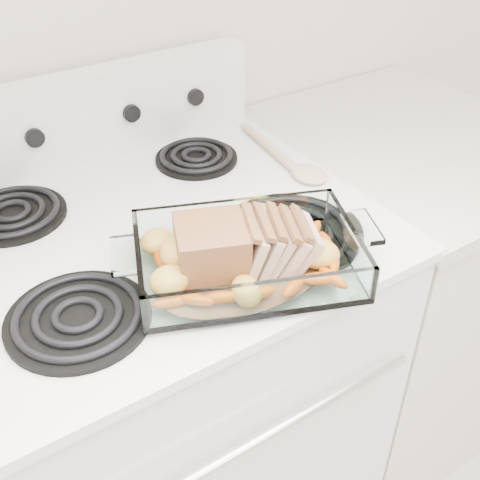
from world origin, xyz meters
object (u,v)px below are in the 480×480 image
pork_roast (236,251)px  counter_right (385,290)px  baking_dish (247,262)px  electric_range (167,394)px

pork_roast → counter_right: bearing=36.9°
counter_right → pork_roast: (-0.62, -0.21, 0.53)m
baking_dish → pork_roast: (-0.02, -0.00, 0.03)m
electric_range → counter_right: electric_range is taller
pork_roast → electric_range: bearing=121.5°
counter_right → pork_roast: bearing=-161.4°
counter_right → baking_dish: size_ratio=2.77×
counter_right → baking_dish: 0.80m
electric_range → baking_dish: 0.53m
electric_range → baking_dish: size_ratio=3.32×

